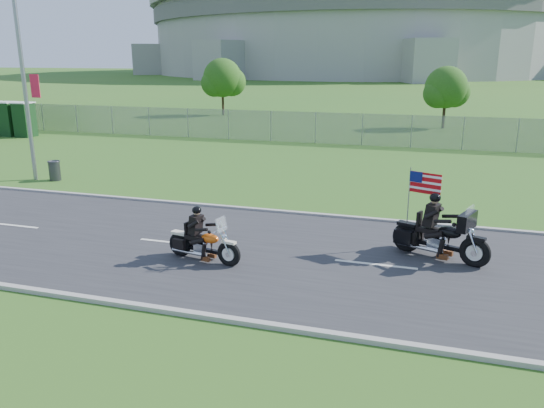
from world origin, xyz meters
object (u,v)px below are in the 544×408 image
(porta_toilet_a, at_px, (25,120))
(porta_toilet_b, at_px, (8,120))
(streetlight, at_px, (24,51))
(motorcycle_follow, at_px, (440,237))
(trash_can, at_px, (55,171))
(motorcycle_lead, at_px, (203,244))

(porta_toilet_a, xyz_separation_m, porta_toilet_b, (-1.40, 0.00, 0.00))
(streetlight, xyz_separation_m, porta_toilet_a, (-10.02, 10.78, -4.49))
(streetlight, relative_size, porta_toilet_a, 4.35)
(porta_toilet_a, bearing_deg, motorcycle_follow, -30.09)
(porta_toilet_b, height_order, motorcycle_follow, motorcycle_follow)
(porta_toilet_a, distance_m, trash_can, 15.45)
(motorcycle_lead, height_order, trash_can, motorcycle_lead)
(porta_toilet_b, relative_size, trash_can, 2.65)
(motorcycle_follow, distance_m, trash_can, 17.42)
(trash_can, bearing_deg, porta_toilet_a, 135.25)
(streetlight, bearing_deg, motorcycle_lead, -32.44)
(motorcycle_lead, xyz_separation_m, motorcycle_follow, (6.19, 2.03, 0.14))
(motorcycle_lead, xyz_separation_m, trash_can, (-10.45, 7.16, -0.06))
(motorcycle_lead, bearing_deg, streetlight, 158.35)
(motorcycle_lead, bearing_deg, porta_toilet_a, 150.70)
(porta_toilet_a, relative_size, trash_can, 2.65)
(streetlight, distance_m, motorcycle_follow, 19.01)
(streetlight, bearing_deg, porta_toilet_a, 132.91)
(motorcycle_lead, bearing_deg, trash_can, 156.39)
(motorcycle_follow, bearing_deg, trash_can, -175.77)
(porta_toilet_b, bearing_deg, streetlight, -43.35)
(streetlight, height_order, trash_can, streetlight)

